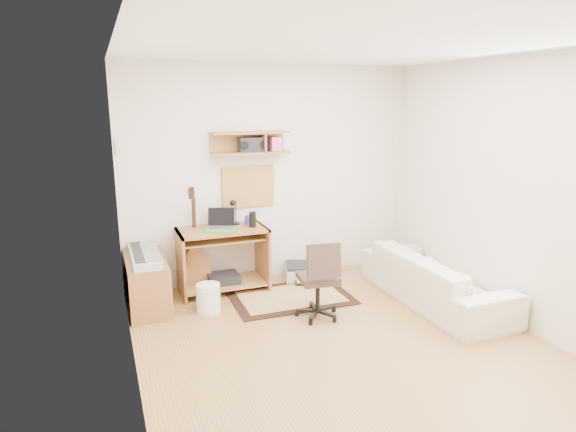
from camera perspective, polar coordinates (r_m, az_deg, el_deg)
name	(u,v)px	position (r m, az deg, el deg)	size (l,w,h in m)	color
floor	(345,347)	(4.67, 6.60, -14.77)	(3.60, 4.00, 0.01)	#A17943
ceiling	(354,45)	(4.15, 7.60, 19.01)	(3.60, 4.00, 0.01)	white
back_wall	(271,174)	(6.03, -1.95, 4.84)	(3.60, 0.01, 2.60)	beige
left_wall	(126,226)	(3.74, -18.17, -1.05)	(0.01, 4.00, 2.60)	beige
right_wall	(513,193)	(5.30, 24.56, 2.48)	(0.01, 4.00, 2.60)	beige
wall_shelf	(250,143)	(5.77, -4.40, 8.42)	(0.90, 0.25, 0.26)	#996236
cork_board	(248,187)	(5.94, -4.60, 3.40)	(0.64, 0.03, 0.49)	tan
wall_photo	(115,148)	(5.15, -19.31, 7.38)	(0.02, 0.20, 0.15)	#4C8CBF
desk	(223,260)	(5.79, -7.51, -5.05)	(1.00, 0.55, 0.75)	#996236
laptop	(220,219)	(5.63, -7.83, -0.38)	(0.30, 0.30, 0.23)	silver
speaker	(253,219)	(5.70, -4.11, -0.39)	(0.08, 0.08, 0.18)	black
desk_lamp	(236,212)	(5.83, -6.04, 0.48)	(0.10, 0.10, 0.30)	black
pencil_cup	(248,220)	(5.85, -4.67, -0.44)	(0.07, 0.07, 0.10)	#303891
boombox	(252,144)	(5.77, -4.12, 8.23)	(0.32, 0.15, 0.16)	black
rug	(291,297)	(5.66, 0.33, -9.32)	(1.33, 0.89, 0.02)	beige
task_chair	(318,278)	(5.05, 3.47, -7.18)	(0.43, 0.43, 0.84)	#35281F
cabinet	(146,283)	(5.53, -16.02, -7.45)	(0.40, 0.90, 0.55)	#996236
music_keyboard	(144,255)	(5.43, -16.23, -4.34)	(0.28, 0.89, 0.08)	#B2B5BA
guitar	(196,240)	(5.79, -10.62, -2.73)	(0.32, 0.20, 1.22)	#B17436
waste_basket	(208,298)	(5.33, -9.17, -9.33)	(0.25, 0.25, 0.30)	white
printer	(305,273)	(6.19, 2.03, -6.55)	(0.49, 0.38, 0.19)	#A5A8AA
sofa	(435,270)	(5.65, 16.64, -6.03)	(1.90, 0.55, 0.74)	beige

